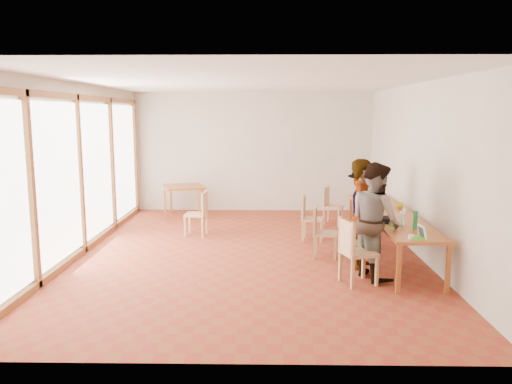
% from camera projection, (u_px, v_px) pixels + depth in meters
% --- Properties ---
extents(ground, '(8.00, 8.00, 0.00)m').
position_uv_depth(ground, '(247.00, 253.00, 8.93)').
color(ground, brown).
rests_on(ground, ground).
extents(wall_back, '(6.00, 0.10, 3.00)m').
position_uv_depth(wall_back, '(253.00, 152.00, 12.64)').
color(wall_back, beige).
rests_on(wall_back, ground).
extents(wall_front, '(6.00, 0.10, 3.00)m').
position_uv_depth(wall_front, '(232.00, 217.00, 4.74)').
color(wall_front, beige).
rests_on(wall_front, ground).
extents(wall_right, '(0.10, 8.00, 3.00)m').
position_uv_depth(wall_right, '(420.00, 170.00, 8.64)').
color(wall_right, beige).
rests_on(wall_right, ground).
extents(window_wall, '(0.10, 8.00, 3.00)m').
position_uv_depth(window_wall, '(79.00, 169.00, 8.75)').
color(window_wall, white).
rests_on(window_wall, ground).
extents(ceiling, '(6.00, 8.00, 0.04)m').
position_uv_depth(ceiling, '(247.00, 81.00, 8.45)').
color(ceiling, white).
rests_on(ceiling, wall_back).
extents(communal_table, '(0.80, 4.00, 0.75)m').
position_uv_depth(communal_table, '(390.00, 216.00, 8.73)').
color(communal_table, '#A25524').
rests_on(communal_table, ground).
extents(side_table, '(0.90, 0.90, 0.75)m').
position_uv_depth(side_table, '(184.00, 189.00, 12.01)').
color(side_table, '#A25524').
rests_on(side_table, ground).
extents(chair_near, '(0.57, 0.57, 0.52)m').
position_uv_depth(chair_near, '(353.00, 245.00, 7.21)').
color(chair_near, tan).
rests_on(chair_near, ground).
extents(chair_mid, '(0.47, 0.47, 0.47)m').
position_uv_depth(chair_mid, '(320.00, 226.00, 8.63)').
color(chair_mid, tan).
rests_on(chair_mid, ground).
extents(chair_far, '(0.48, 0.48, 0.47)m').
position_uv_depth(chair_far, '(308.00, 213.00, 9.77)').
color(chair_far, tan).
rests_on(chair_far, ground).
extents(chair_empty, '(0.52, 0.52, 0.45)m').
position_uv_depth(chair_empty, '(330.00, 201.00, 11.21)').
color(chair_empty, tan).
rests_on(chair_empty, ground).
extents(chair_spare, '(0.46, 0.46, 0.48)m').
position_uv_depth(chair_spare, '(200.00, 209.00, 10.15)').
color(chair_spare, tan).
rests_on(chair_spare, ground).
extents(person_near, '(0.58, 0.74, 1.77)m').
position_uv_depth(person_near, '(363.00, 214.00, 7.99)').
color(person_near, gray).
rests_on(person_near, ground).
extents(person_mid, '(0.93, 1.04, 1.76)m').
position_uv_depth(person_mid, '(375.00, 220.00, 7.50)').
color(person_mid, gray).
rests_on(person_mid, ground).
extents(person_far, '(0.77, 1.10, 1.55)m').
position_uv_depth(person_far, '(363.00, 207.00, 9.13)').
color(person_far, gray).
rests_on(person_far, ground).
extents(laptop_near, '(0.22, 0.25, 0.19)m').
position_uv_depth(laptop_near, '(419.00, 235.00, 6.95)').
color(laptop_near, '#58D22C').
rests_on(laptop_near, communal_table).
extents(laptop_mid, '(0.28, 0.30, 0.21)m').
position_uv_depth(laptop_mid, '(399.00, 222.00, 7.76)').
color(laptop_mid, '#58D22C').
rests_on(laptop_mid, communal_table).
extents(laptop_far, '(0.21, 0.24, 0.19)m').
position_uv_depth(laptop_far, '(379.00, 206.00, 9.05)').
color(laptop_far, '#58D22C').
rests_on(laptop_far, communal_table).
extents(yellow_mug, '(0.16, 0.16, 0.10)m').
position_uv_depth(yellow_mug, '(400.00, 205.00, 9.17)').
color(yellow_mug, yellow).
rests_on(yellow_mug, communal_table).
extents(green_bottle, '(0.07, 0.07, 0.28)m').
position_uv_depth(green_bottle, '(415.00, 220.00, 7.51)').
color(green_bottle, '#1F813B').
rests_on(green_bottle, communal_table).
extents(clear_glass, '(0.07, 0.07, 0.09)m').
position_uv_depth(clear_glass, '(405.00, 211.00, 8.63)').
color(clear_glass, silver).
rests_on(clear_glass, communal_table).
extents(condiment_cup, '(0.08, 0.08, 0.06)m').
position_uv_depth(condiment_cup, '(411.00, 237.00, 6.91)').
color(condiment_cup, white).
rests_on(condiment_cup, communal_table).
extents(pink_phone, '(0.05, 0.10, 0.01)m').
position_uv_depth(pink_phone, '(375.00, 210.00, 8.92)').
color(pink_phone, '#BC345C').
rests_on(pink_phone, communal_table).
extents(black_pouch, '(0.16, 0.26, 0.09)m').
position_uv_depth(black_pouch, '(386.00, 220.00, 7.94)').
color(black_pouch, black).
rests_on(black_pouch, communal_table).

